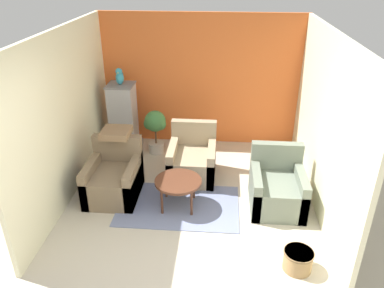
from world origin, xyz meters
name	(u,v)px	position (x,y,z in m)	size (l,w,h in m)	color
wall_back_accent	(201,81)	(0.00, 3.78, 1.23)	(3.74, 0.06, 2.45)	orange
wall_left	(65,116)	(-1.84, 1.87, 1.23)	(0.06, 3.75, 2.45)	beige
wall_right	(326,125)	(1.84, 1.87, 1.23)	(0.06, 3.75, 2.45)	beige
area_rug	(179,205)	(-0.17, 1.53, 0.01)	(1.76, 1.13, 0.01)	slate
coffee_table	(178,183)	(-0.17, 1.53, 0.40)	(0.67, 0.67, 0.44)	#512D1E
armchair_left	(114,179)	(-1.17, 1.74, 0.28)	(0.75, 0.87, 0.85)	#7A664C
armchair_right	(277,189)	(1.25, 1.68, 0.28)	(0.75, 0.87, 0.85)	slate
armchair_middle	(192,161)	(-0.04, 2.41, 0.28)	(0.75, 0.87, 0.85)	#9E896B
birdcage	(123,119)	(-1.38, 3.26, 0.61)	(0.56, 0.56, 1.28)	slate
parrot	(120,77)	(-1.38, 3.27, 1.42)	(0.14, 0.25, 0.30)	teal
potted_plant	(155,126)	(-0.79, 3.20, 0.53)	(0.42, 0.39, 0.82)	beige
wicker_basket	(298,260)	(1.36, 0.42, 0.14)	(0.35, 0.35, 0.26)	#A37F51
throw_pillow	(116,133)	(-1.17, 2.07, 0.90)	(0.43, 0.43, 0.10)	#846647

